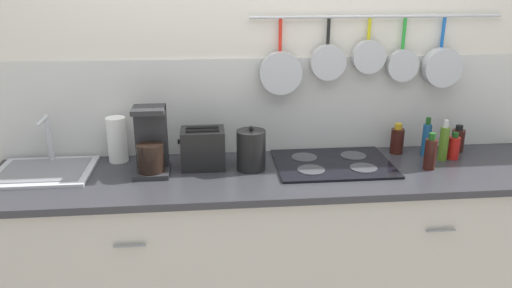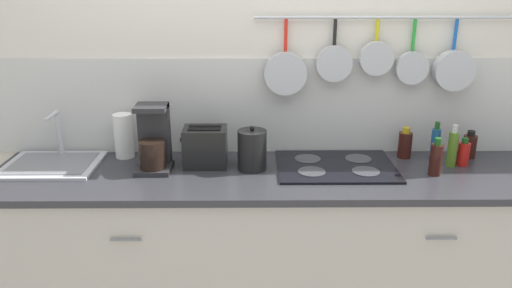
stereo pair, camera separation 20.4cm
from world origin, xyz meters
name	(u,v)px [view 2 (the right image)]	position (x,y,z in m)	size (l,w,h in m)	color
wall_back	(279,89)	(0.00, 0.35, 1.28)	(7.20, 0.15, 2.60)	silver
cabinet_base	(279,258)	(0.00, 0.00, 0.45)	(2.85, 0.61, 0.90)	#B7B2A8
countertop	(281,176)	(0.00, 0.00, 0.92)	(2.89, 0.63, 0.03)	#2D2D33
sink_basin	(52,162)	(-1.17, 0.11, 0.95)	(0.47, 0.39, 0.26)	#B7BABF
paper_towel_roll	(124,136)	(-0.83, 0.24, 1.05)	(0.10, 0.10, 0.24)	white
coffee_maker	(154,143)	(-0.63, 0.07, 1.07)	(0.17, 0.19, 0.33)	#262628
toaster	(205,147)	(-0.38, 0.11, 1.03)	(0.23, 0.17, 0.20)	black
kettle	(252,150)	(-0.14, 0.06, 1.04)	(0.15, 0.15, 0.23)	black
cooktop	(336,166)	(0.28, 0.08, 0.94)	(0.59, 0.45, 0.01)	black
bottle_olive_oil	(405,144)	(0.67, 0.22, 1.01)	(0.07, 0.07, 0.17)	#33140F
bottle_sesame_oil	(436,159)	(0.75, -0.03, 1.02)	(0.06, 0.06, 0.19)	#33140F
bottle_hot_sauce	(435,144)	(0.82, 0.17, 1.03)	(0.05, 0.05, 0.21)	navy
bottle_vinegar	(452,148)	(0.88, 0.09, 1.03)	(0.05, 0.05, 0.22)	#4C721E
bottle_dish_soap	(463,153)	(0.94, 0.10, 1.00)	(0.06, 0.06, 0.15)	red
bottle_cooking_wine	(469,146)	(1.02, 0.21, 1.00)	(0.07, 0.07, 0.15)	#33140F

